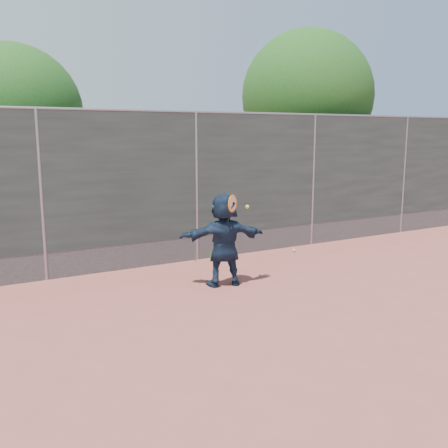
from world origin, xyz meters
TOP-DOWN VIEW (x-y plane):
  - ground at (0.00, 0.00)m, footprint 80.00×80.00m
  - player at (-0.37, 1.70)m, footprint 1.56×0.81m
  - ball_ground at (2.17, 3.06)m, footprint 0.07×0.07m
  - fence at (-0.00, 3.50)m, footprint 20.00×0.06m
  - swing_action at (-0.29, 1.51)m, footprint 0.51×0.22m
  - tree_right at (4.68, 5.75)m, footprint 3.78×3.60m
  - tree_left at (-2.85, 6.55)m, footprint 3.15×3.00m
  - weed_clump at (0.29, 3.38)m, footprint 0.68×0.07m

SIDE VIEW (x-z plane):
  - ground at x=0.00m, z-range 0.00..0.00m
  - ball_ground at x=2.17m, z-range 0.00..0.07m
  - weed_clump at x=0.29m, z-range -0.02..0.28m
  - player at x=-0.37m, z-range 0.00..1.60m
  - swing_action at x=-0.29m, z-range 1.16..1.67m
  - fence at x=0.00m, z-range 0.07..3.09m
  - tree_left at x=-2.85m, z-range 0.68..5.20m
  - tree_right at x=4.68m, z-range 0.80..6.19m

